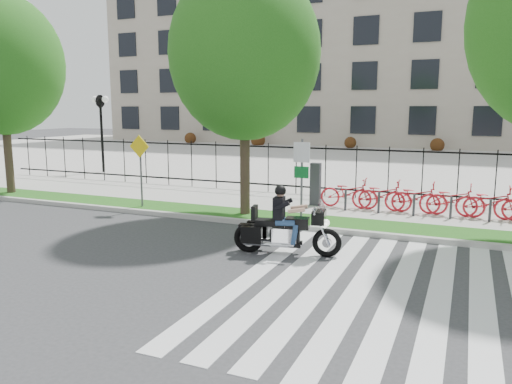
% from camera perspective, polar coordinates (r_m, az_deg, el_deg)
% --- Properties ---
extents(ground, '(120.00, 120.00, 0.00)m').
position_cam_1_polar(ground, '(12.00, -9.77, -7.77)').
color(ground, '#323234').
rests_on(ground, ground).
extents(curb, '(60.00, 0.20, 0.15)m').
position_cam_1_polar(curb, '(15.45, -1.50, -3.42)').
color(curb, '#A8A69E').
rests_on(curb, ground).
extents(grass_verge, '(60.00, 1.50, 0.15)m').
position_cam_1_polar(grass_verge, '(16.21, -0.25, -2.80)').
color(grass_verge, '#1C4C13').
rests_on(grass_verge, ground).
extents(sidewalk, '(60.00, 3.50, 0.15)m').
position_cam_1_polar(sidewalk, '(18.48, 2.84, -1.26)').
color(sidewalk, '#A29F98').
rests_on(sidewalk, ground).
extents(plaza, '(80.00, 34.00, 0.10)m').
position_cam_1_polar(plaza, '(35.32, 12.82, 3.66)').
color(plaza, '#A29F98').
rests_on(plaza, ground).
extents(crosswalk_stripes, '(5.70, 8.00, 0.01)m').
position_cam_1_polar(crosswalk_stripes, '(10.32, 13.81, -10.80)').
color(crosswalk_stripes, silver).
rests_on(crosswalk_stripes, ground).
extents(iron_fence, '(30.00, 0.06, 2.00)m').
position_cam_1_polar(iron_fence, '(19.95, 4.61, 2.65)').
color(iron_fence, black).
rests_on(iron_fence, sidewalk).
extents(office_building, '(60.00, 21.90, 20.15)m').
position_cam_1_polar(office_building, '(55.23, 17.14, 15.85)').
color(office_building, '#9F9180').
rests_on(office_building, ground).
extents(lamp_post_left, '(1.06, 0.70, 4.25)m').
position_cam_1_polar(lamp_post_left, '(28.29, -17.32, 8.46)').
color(lamp_post_left, black).
rests_on(lamp_post_left, ground).
extents(street_tree_0, '(4.80, 4.80, 7.84)m').
position_cam_1_polar(street_tree_0, '(22.50, -27.14, 12.83)').
color(street_tree_0, '#38281E').
rests_on(street_tree_0, grass_verge).
extents(street_tree_1, '(4.72, 4.72, 7.80)m').
position_cam_1_polar(street_tree_1, '(16.04, -1.32, 15.59)').
color(street_tree_1, '#38281E').
rests_on(street_tree_1, grass_verge).
extents(bike_share_station, '(11.17, 0.89, 1.50)m').
position_cam_1_polar(bike_share_station, '(17.03, 24.98, -1.04)').
color(bike_share_station, '#2D2D33').
rests_on(bike_share_station, sidewalk).
extents(sign_pole_regulatory, '(0.50, 0.09, 2.50)m').
position_cam_1_polar(sign_pole_regulatory, '(14.98, 5.24, 2.61)').
color(sign_pole_regulatory, '#59595B').
rests_on(sign_pole_regulatory, grass_verge).
extents(sign_pole_warning, '(0.78, 0.09, 2.49)m').
position_cam_1_polar(sign_pole_warning, '(17.66, -13.08, 3.46)').
color(sign_pole_warning, '#59595B').
rests_on(sign_pole_warning, grass_verge).
extents(motorcycle_rider, '(2.66, 1.00, 2.06)m').
position_cam_1_polar(motorcycle_rider, '(12.21, 3.46, -3.99)').
color(motorcycle_rider, black).
rests_on(motorcycle_rider, ground).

